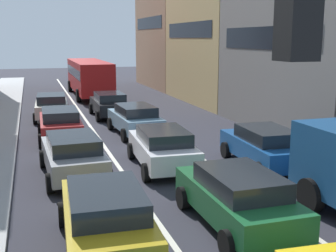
% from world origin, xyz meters
% --- Properties ---
extents(lane_stripe_left, '(0.16, 60.00, 0.01)m').
position_xyz_m(lane_stripe_left, '(-1.70, 20.00, 0.01)').
color(lane_stripe_left, silver).
rests_on(lane_stripe_left, ground).
extents(lane_stripe_right, '(0.16, 60.00, 0.01)m').
position_xyz_m(lane_stripe_right, '(1.70, 20.00, 0.01)').
color(lane_stripe_right, silver).
rests_on(lane_stripe_right, ground).
extents(building_row_right, '(7.20, 43.90, 11.47)m').
position_xyz_m(building_row_right, '(9.90, 22.92, 5.03)').
color(building_row_right, '#9E7556').
rests_on(building_row_right, ground).
extents(traffic_light_pole, '(3.58, 0.38, 5.50)m').
position_xyz_m(traffic_light_pole, '(-4.45, 0.43, 3.82)').
color(traffic_light_pole, '#2D2D33').
rests_on(traffic_light_pole, ground).
extents(sedan_centre_lane_second, '(2.07, 4.30, 1.49)m').
position_xyz_m(sedan_centre_lane_second, '(0.16, 6.69, 0.80)').
color(sedan_centre_lane_second, '#19592D').
rests_on(sedan_centre_lane_second, ground).
extents(wagon_left_lane_second, '(2.22, 4.38, 1.49)m').
position_xyz_m(wagon_left_lane_second, '(-3.21, 6.45, 0.80)').
color(wagon_left_lane_second, '#B29319').
rests_on(wagon_left_lane_second, ground).
extents(hatchback_centre_lane_third, '(2.24, 4.39, 1.49)m').
position_xyz_m(hatchback_centre_lane_third, '(-0.16, 12.15, 0.80)').
color(hatchback_centre_lane_third, silver).
rests_on(hatchback_centre_lane_third, ground).
extents(sedan_left_lane_third, '(2.20, 4.37, 1.49)m').
position_xyz_m(sedan_left_lane_third, '(-3.41, 12.06, 0.80)').
color(sedan_left_lane_third, gray).
rests_on(sedan_left_lane_third, ground).
extents(coupe_centre_lane_fourth, '(2.22, 4.38, 1.49)m').
position_xyz_m(coupe_centre_lane_fourth, '(0.18, 18.04, 0.80)').
color(coupe_centre_lane_fourth, '#759EB7').
rests_on(coupe_centre_lane_fourth, ground).
extents(sedan_left_lane_fourth, '(2.10, 4.32, 1.49)m').
position_xyz_m(sedan_left_lane_fourth, '(-3.45, 17.95, 0.80)').
color(sedan_left_lane_fourth, '#A51E1E').
rests_on(sedan_left_lane_fourth, ground).
extents(sedan_centre_lane_fifth, '(2.06, 4.30, 1.49)m').
position_xyz_m(sedan_centre_lane_fifth, '(-0.17, 23.33, 0.80)').
color(sedan_centre_lane_fifth, black).
rests_on(sedan_centre_lane_fifth, ground).
extents(sedan_left_lane_fifth, '(2.22, 4.38, 1.49)m').
position_xyz_m(sedan_left_lane_fifth, '(-3.57, 23.66, 0.80)').
color(sedan_left_lane_fifth, beige).
rests_on(sedan_left_lane_fifth, ground).
extents(sedan_right_lane_behind_truck, '(2.23, 4.38, 1.49)m').
position_xyz_m(sedan_right_lane_behind_truck, '(3.51, 11.17, 0.80)').
color(sedan_right_lane_behind_truck, '#194C8C').
rests_on(sedan_right_lane_behind_truck, ground).
extents(bus_mid_queue_primary, '(2.82, 10.51, 2.90)m').
position_xyz_m(bus_mid_queue_primary, '(-0.07, 33.42, 1.76)').
color(bus_mid_queue_primary, '#B21919').
rests_on(bus_mid_queue_primary, ground).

